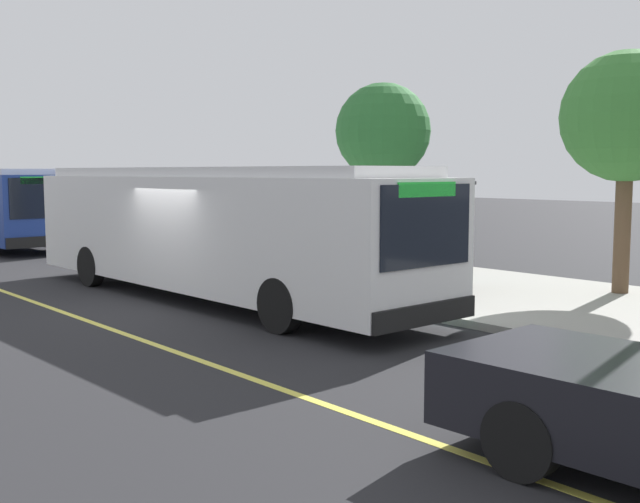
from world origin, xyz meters
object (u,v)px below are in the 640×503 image
at_px(waiting_bench, 408,261).
at_px(transit_bus_main, 213,228).
at_px(pedestrian_commuter, 361,246).
at_px(route_sign_post, 430,216).

bearing_deg(waiting_bench, transit_bus_main, -106.38).
relative_size(waiting_bench, pedestrian_commuter, 0.95).
distance_m(route_sign_post, pedestrian_commuter, 2.80).
relative_size(transit_bus_main, waiting_bench, 7.80).
bearing_deg(route_sign_post, waiting_bench, 139.72).
distance_m(waiting_bench, route_sign_post, 3.83).
bearing_deg(pedestrian_commuter, waiting_bench, 94.41).
bearing_deg(route_sign_post, pedestrian_commuter, 167.79).
relative_size(transit_bus_main, pedestrian_commuter, 7.38).
distance_m(transit_bus_main, route_sign_post, 4.86).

